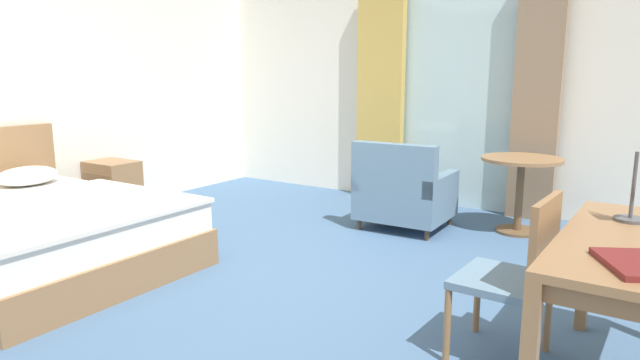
# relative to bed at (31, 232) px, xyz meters

# --- Properties ---
(ground) EXTENTS (5.97, 6.57, 0.10)m
(ground) POSITION_rel_bed_xyz_m (1.58, 0.69, -0.32)
(ground) COLOR #426084
(wall_back) EXTENTS (5.57, 0.12, 2.52)m
(wall_back) POSITION_rel_bed_xyz_m (1.58, 3.71, 0.99)
(wall_back) COLOR white
(wall_back) RESTS_ON ground
(wall_left) EXTENTS (0.12, 6.17, 2.52)m
(wall_left) POSITION_rel_bed_xyz_m (-1.14, 0.69, 0.99)
(wall_left) COLOR white
(wall_left) RESTS_ON ground
(balcony_glass_door) EXTENTS (1.25, 0.02, 2.22)m
(balcony_glass_door) POSITION_rel_bed_xyz_m (1.94, 3.63, 0.84)
(balcony_glass_door) COLOR silver
(balcony_glass_door) RESTS_ON ground
(curtain_panel_left) EXTENTS (0.56, 0.10, 2.42)m
(curtain_panel_left) POSITION_rel_bed_xyz_m (1.10, 3.53, 0.94)
(curtain_panel_left) COLOR tan
(curtain_panel_left) RESTS_ON ground
(curtain_panel_right) EXTENTS (0.44, 0.10, 2.42)m
(curtain_panel_right) POSITION_rel_bed_xyz_m (2.79, 3.53, 0.94)
(curtain_panel_right) COLOR #897056
(curtain_panel_right) RESTS_ON ground
(bed) EXTENTS (2.17, 1.67, 0.97)m
(bed) POSITION_rel_bed_xyz_m (0.00, 0.00, 0.00)
(bed) COLOR olive
(bed) RESTS_ON ground
(nightstand) EXTENTS (0.50, 0.38, 0.56)m
(nightstand) POSITION_rel_bed_xyz_m (-0.82, 1.33, 0.01)
(nightstand) COLOR olive
(nightstand) RESTS_ON ground
(writing_desk) EXTENTS (0.57, 1.34, 0.74)m
(writing_desk) POSITION_rel_bed_xyz_m (3.87, 0.50, 0.38)
(writing_desk) COLOR olive
(writing_desk) RESTS_ON ground
(desk_chair) EXTENTS (0.44, 0.48, 0.87)m
(desk_chair) POSITION_rel_bed_xyz_m (3.40, 0.56, 0.21)
(desk_chair) COLOR slate
(desk_chair) RESTS_ON ground
(armchair_by_window) EXTENTS (0.81, 0.75, 0.83)m
(armchair_by_window) POSITION_rel_bed_xyz_m (1.89, 2.50, 0.06)
(armchair_by_window) COLOR slate
(armchair_by_window) RESTS_ON ground
(round_cafe_table) EXTENTS (0.71, 0.71, 0.69)m
(round_cafe_table) POSITION_rel_bed_xyz_m (2.82, 2.96, 0.24)
(round_cafe_table) COLOR olive
(round_cafe_table) RESTS_ON ground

